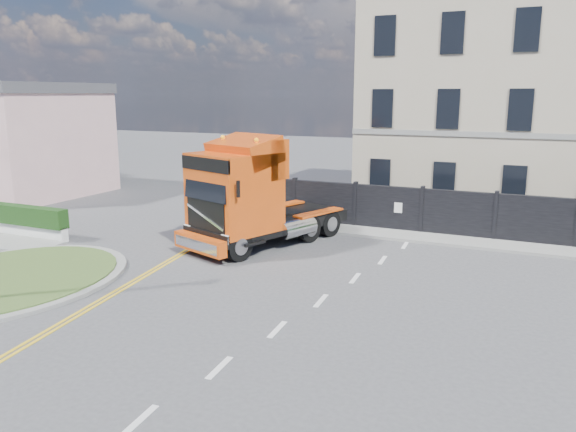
% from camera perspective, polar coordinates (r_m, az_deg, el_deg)
% --- Properties ---
extents(ground, '(120.00, 120.00, 0.00)m').
position_cam_1_polar(ground, '(18.28, -4.92, -6.82)').
color(ground, '#424244').
rests_on(ground, ground).
extents(traffic_island, '(6.80, 6.80, 0.17)m').
position_cam_1_polar(traffic_island, '(20.49, -26.73, -5.77)').
color(traffic_island, gray).
rests_on(traffic_island, ground).
extents(seaside_bldg_pink, '(8.00, 8.00, 6.00)m').
position_cam_1_polar(seaside_bldg_pink, '(37.40, -25.64, 6.54)').
color(seaside_bldg_pink, beige).
rests_on(seaside_bldg_pink, ground).
extents(hoarding_fence, '(18.80, 0.25, 2.00)m').
position_cam_1_polar(hoarding_fence, '(24.62, 19.25, -0.04)').
color(hoarding_fence, black).
rests_on(hoarding_fence, ground).
extents(georgian_building, '(12.30, 10.30, 12.80)m').
position_cam_1_polar(georgian_building, '(31.64, 20.17, 11.20)').
color(georgian_building, '#AFA28B').
rests_on(georgian_building, ground).
extents(pavement_far, '(20.00, 1.60, 0.12)m').
position_cam_1_polar(pavement_far, '(24.01, 17.58, -2.54)').
color(pavement_far, gray).
rests_on(pavement_far, ground).
extents(truck, '(4.95, 7.65, 4.30)m').
position_cam_1_polar(truck, '(22.02, -4.07, 1.68)').
color(truck, black).
rests_on(truck, ground).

